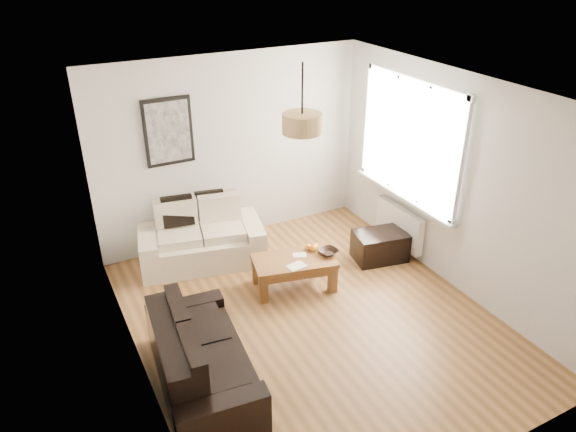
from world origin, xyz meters
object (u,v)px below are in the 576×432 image
coffee_table (294,273)px  loveseat_cream (201,234)px  sofa_leather (202,354)px  ottoman (380,246)px

coffee_table → loveseat_cream: bearing=125.4°
loveseat_cream → sofa_leather: (-0.75, -2.15, -0.04)m
coffee_table → ottoman: size_ratio=1.44×
loveseat_cream → coffee_table: size_ratio=1.61×
loveseat_cream → sofa_leather: size_ratio=0.96×
loveseat_cream → coffee_table: (0.80, -1.12, -0.19)m
coffee_table → ottoman: coffee_table is taller
sofa_leather → ottoman: 3.08m
ottoman → sofa_leather: bearing=-159.5°
loveseat_cream → sofa_leather: loveseat_cream is taller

